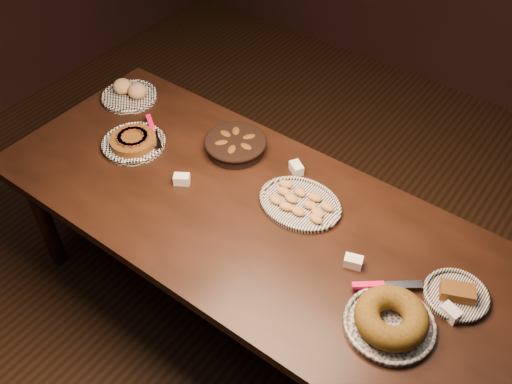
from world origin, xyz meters
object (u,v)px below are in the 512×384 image
Objects in this scene: buffet_table at (255,225)px; bundt_cake_plate at (391,319)px; apple_tart_plate at (134,142)px; madeleine_platter at (300,203)px.

bundt_cake_plate reaches higher than buffet_table.
buffet_table is 5.94× the size of bundt_cake_plate.
apple_tart_plate is 0.95× the size of madeleine_platter.
buffet_table is 0.73m from bundt_cake_plate.
buffet_table is 6.60× the size of madeleine_platter.
buffet_table is 6.98× the size of apple_tart_plate.
apple_tart_plate is 0.87m from madeleine_platter.
bundt_cake_plate is at bearing -11.93° from buffet_table.
buffet_table is 0.74m from apple_tart_plate.
madeleine_platter is at bearing 174.65° from bundt_cake_plate.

